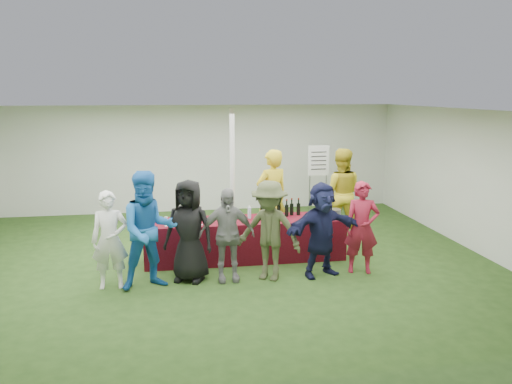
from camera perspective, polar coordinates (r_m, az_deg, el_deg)
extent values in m
plane|color=#284719|center=(9.21, -4.87, -7.78)|extent=(60.00, 60.00, 0.00)
plane|color=white|center=(12.81, -6.41, 3.82)|extent=(10.00, 0.00, 10.00)
plane|color=white|center=(5.01, -1.42, -8.05)|extent=(10.00, 0.00, 10.00)
plane|color=white|center=(10.49, 23.36, 1.29)|extent=(0.00, 8.00, 8.00)
plane|color=white|center=(8.71, -5.17, 9.24)|extent=(10.00, 10.00, 0.00)
cylinder|color=silver|center=(10.09, -2.71, 1.84)|extent=(0.10, 0.10, 2.70)
cube|color=maroon|center=(9.15, -1.24, -5.42)|extent=(3.60, 0.80, 0.75)
cylinder|color=black|center=(9.21, 0.70, -2.18)|extent=(0.07, 0.07, 0.22)
cylinder|color=black|center=(9.17, 0.70, -1.27)|extent=(0.03, 0.03, 0.08)
cylinder|color=maroon|center=(9.16, 0.70, -0.94)|extent=(0.03, 0.03, 0.02)
cylinder|color=black|center=(9.24, 1.20, -2.14)|extent=(0.07, 0.07, 0.22)
cylinder|color=black|center=(9.20, 1.20, -1.23)|extent=(0.03, 0.03, 0.08)
cylinder|color=maroon|center=(9.19, 1.20, -0.91)|extent=(0.03, 0.03, 0.02)
cylinder|color=black|center=(9.25, 1.96, -2.13)|extent=(0.07, 0.07, 0.22)
cylinder|color=black|center=(9.21, 1.97, -1.22)|extent=(0.03, 0.03, 0.08)
cylinder|color=maroon|center=(9.20, 1.97, -0.90)|extent=(0.03, 0.03, 0.02)
cylinder|color=black|center=(9.29, 2.62, -2.07)|extent=(0.07, 0.07, 0.22)
cylinder|color=black|center=(9.25, 2.63, -1.17)|extent=(0.03, 0.03, 0.08)
cylinder|color=maroon|center=(9.24, 2.63, -0.85)|extent=(0.03, 0.03, 0.02)
cylinder|color=black|center=(9.25, 3.52, -2.13)|extent=(0.07, 0.07, 0.22)
cylinder|color=black|center=(9.22, 3.53, -1.23)|extent=(0.03, 0.03, 0.08)
cylinder|color=maroon|center=(9.21, 3.53, -0.91)|extent=(0.03, 0.03, 0.02)
cylinder|color=black|center=(9.35, 4.09, -2.00)|extent=(0.07, 0.07, 0.22)
cylinder|color=black|center=(9.32, 4.11, -1.10)|extent=(0.03, 0.03, 0.08)
cylinder|color=maroon|center=(9.31, 4.11, -0.78)|extent=(0.03, 0.03, 0.02)
cylinder|color=black|center=(9.38, 4.87, -1.96)|extent=(0.07, 0.07, 0.22)
cylinder|color=black|center=(9.35, 4.88, -1.07)|extent=(0.03, 0.03, 0.08)
cylinder|color=maroon|center=(9.34, 4.89, -0.76)|extent=(0.03, 0.03, 0.02)
cylinder|color=silver|center=(8.74, -10.22, -3.84)|extent=(0.06, 0.06, 0.00)
cylinder|color=silver|center=(8.73, -10.23, -3.59)|extent=(0.01, 0.01, 0.07)
cylinder|color=silver|center=(8.71, -10.25, -3.08)|extent=(0.06, 0.06, 0.08)
cylinder|color=silver|center=(8.68, -8.56, -3.88)|extent=(0.06, 0.06, 0.00)
cylinder|color=silver|center=(8.67, -8.57, -3.63)|extent=(0.01, 0.01, 0.07)
cylinder|color=silver|center=(8.65, -8.59, -3.12)|extent=(0.06, 0.06, 0.08)
cylinder|color=silver|center=(8.73, -6.29, -3.74)|extent=(0.06, 0.06, 0.00)
cylinder|color=silver|center=(8.72, -6.30, -3.49)|extent=(0.01, 0.01, 0.07)
cylinder|color=silver|center=(8.70, -6.31, -2.98)|extent=(0.06, 0.06, 0.08)
cylinder|color=silver|center=(8.74, -3.14, -3.66)|extent=(0.06, 0.06, 0.00)
cylinder|color=silver|center=(8.73, -3.15, -3.41)|extent=(0.01, 0.01, 0.07)
cylinder|color=silver|center=(8.71, -3.15, -2.90)|extent=(0.06, 0.06, 0.08)
cylinder|color=#42070C|center=(8.72, -3.15, -3.09)|extent=(0.05, 0.05, 0.02)
cylinder|color=silver|center=(9.12, 7.09, -3.09)|extent=(0.06, 0.06, 0.00)
cylinder|color=silver|center=(9.11, 7.09, -2.85)|extent=(0.01, 0.01, 0.07)
cylinder|color=silver|center=(9.09, 7.11, -2.37)|extent=(0.06, 0.06, 0.08)
cylinder|color=silver|center=(9.11, -0.75, -2.39)|extent=(0.07, 0.07, 0.20)
cylinder|color=silver|center=(9.08, -0.76, -1.69)|extent=(0.03, 0.03, 0.03)
cube|color=white|center=(9.44, 8.31, -2.56)|extent=(0.25, 0.18, 0.03)
cylinder|color=slate|center=(9.17, 8.88, -2.50)|extent=(0.25, 0.25, 0.18)
cylinder|color=slate|center=(11.82, 6.13, -0.75)|extent=(0.02, 0.02, 1.10)
cylinder|color=slate|center=(11.93, 7.98, -0.68)|extent=(0.02, 0.02, 1.10)
cube|color=white|center=(11.72, 7.16, 3.59)|extent=(0.50, 0.02, 0.70)
cube|color=black|center=(11.68, 7.21, 4.56)|extent=(0.36, 0.01, 0.02)
cube|color=black|center=(11.69, 7.20, 4.07)|extent=(0.36, 0.01, 0.02)
cube|color=black|center=(11.70, 7.18, 3.58)|extent=(0.36, 0.01, 0.02)
cube|color=black|center=(11.72, 7.17, 3.10)|extent=(0.36, 0.01, 0.02)
cube|color=black|center=(11.73, 7.16, 2.62)|extent=(0.36, 0.01, 0.02)
imported|color=gold|center=(9.86, 1.82, -0.67)|extent=(0.82, 0.69, 1.93)
imported|color=gold|center=(10.60, 9.60, -0.11)|extent=(1.09, 0.96, 1.88)
imported|color=white|center=(8.06, -16.36, -5.29)|extent=(0.57, 0.39, 1.54)
imported|color=#1C62B3|center=(7.87, -12.13, -4.30)|extent=(1.04, 0.90, 1.85)
imported|color=black|center=(8.09, -7.68, -4.41)|extent=(0.95, 0.80, 1.66)
imported|color=gray|center=(8.04, -3.36, -4.91)|extent=(0.90, 0.39, 1.53)
imported|color=#434A2B|center=(8.07, 1.53, -4.45)|extent=(1.22, 1.05, 1.64)
imported|color=#15183B|center=(8.30, 7.51, -4.27)|extent=(1.54, 0.88, 1.58)
imported|color=maroon|center=(8.58, 12.01, -3.99)|extent=(0.64, 0.50, 1.56)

